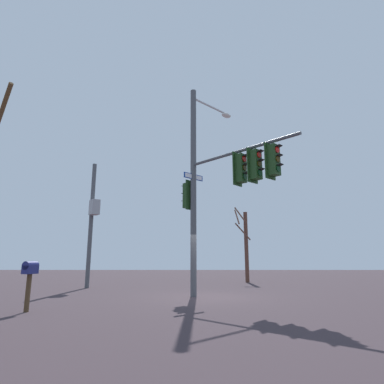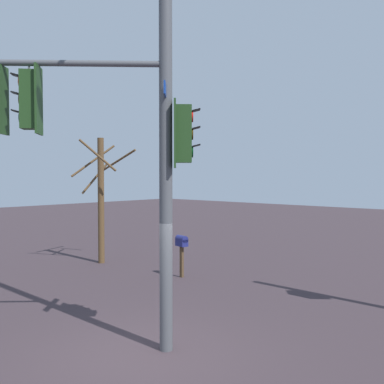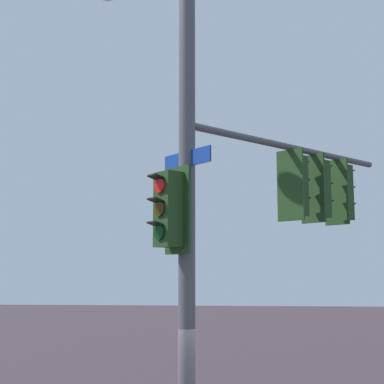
{
  "view_description": "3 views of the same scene",
  "coord_description": "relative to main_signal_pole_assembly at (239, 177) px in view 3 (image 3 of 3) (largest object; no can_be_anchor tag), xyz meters",
  "views": [
    {
      "loc": [
        13.56,
        -0.43,
        1.42
      ],
      "look_at": [
        0.19,
        -0.51,
        4.27
      ],
      "focal_mm": 30.29,
      "sensor_mm": 36.0,
      "label": 1
    },
    {
      "loc": [
        -6.31,
        5.63,
        3.44
      ],
      "look_at": [
        -0.4,
        -0.91,
        3.1
      ],
      "focal_mm": 41.86,
      "sensor_mm": 36.0,
      "label": 2
    },
    {
      "loc": [
        0.55,
        -8.48,
        3.39
      ],
      "look_at": [
        -0.01,
        -0.96,
        4.44
      ],
      "focal_mm": 50.4,
      "sensor_mm": 36.0,
      "label": 3
    }
  ],
  "objects": [
    {
      "name": "main_signal_pole_assembly",
      "position": [
        0.0,
        0.0,
        0.0
      ],
      "size": [
        5.65,
        4.14,
        9.14
      ],
      "rotation": [
        0.0,
        0.0,
        0.78
      ],
      "color": "#4C4F54",
      "rests_on": "ground"
    }
  ]
}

